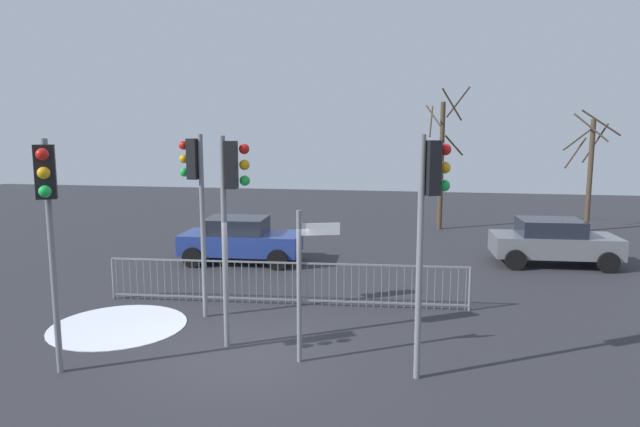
# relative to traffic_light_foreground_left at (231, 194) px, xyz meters

# --- Properties ---
(ground_plane) EXTENTS (60.00, 60.00, 0.00)m
(ground_plane) POSITION_rel_traffic_light_foreground_left_xyz_m (0.37, -0.32, -3.04)
(ground_plane) COLOR #2D2D33
(traffic_light_foreground_left) EXTENTS (0.56, 0.35, 4.15)m
(traffic_light_foreground_left) POSITION_rel_traffic_light_foreground_left_xyz_m (0.00, 0.00, 0.00)
(traffic_light_foreground_left) COLOR slate
(traffic_light_foreground_left) RESTS_ON ground
(traffic_light_mid_right) EXTENTS (0.57, 0.34, 4.17)m
(traffic_light_mid_right) POSITION_rel_traffic_light_foreground_left_xyz_m (-1.39, 1.60, 0.02)
(traffic_light_mid_right) COLOR slate
(traffic_light_mid_right) RESTS_ON ground
(traffic_light_foreground_right) EXTENTS (0.42, 0.51, 4.11)m
(traffic_light_foreground_right) POSITION_rel_traffic_light_foreground_left_xyz_m (-2.58, -1.83, -0.03)
(traffic_light_foreground_right) COLOR slate
(traffic_light_foreground_right) RESTS_ON ground
(traffic_light_mid_left) EXTENTS (0.53, 0.41, 4.19)m
(traffic_light_mid_left) POSITION_rel_traffic_light_foreground_left_xyz_m (3.71, -0.77, 0.03)
(traffic_light_mid_left) COLOR slate
(traffic_light_mid_left) RESTS_ON ground
(direction_sign_post) EXTENTS (0.76, 0.28, 2.84)m
(direction_sign_post) POSITION_rel_traffic_light_foreground_left_xyz_m (1.50, -0.49, -1.45)
(direction_sign_post) COLOR slate
(direction_sign_post) RESTS_ON ground
(pedestrian_guard_railing) EXTENTS (8.90, 0.69, 1.07)m
(pedestrian_guard_railing) POSITION_rel_traffic_light_foreground_left_xyz_m (0.36, 2.80, -2.49)
(pedestrian_guard_railing) COLOR slate
(pedestrian_guard_railing) RESTS_ON ground
(car_grey_near) EXTENTS (3.88, 2.09, 1.47)m
(car_grey_near) POSITION_rel_traffic_light_foreground_left_xyz_m (7.76, 8.32, -2.28)
(car_grey_near) COLOR slate
(car_grey_near) RESTS_ON ground
(car_blue_trailing) EXTENTS (3.89, 2.11, 1.47)m
(car_blue_trailing) POSITION_rel_traffic_light_foreground_left_xyz_m (-2.14, 6.89, -2.28)
(car_blue_trailing) COLOR navy
(car_blue_trailing) RESTS_ON ground
(bare_tree_left) EXTENTS (1.96, 2.00, 5.10)m
(bare_tree_left) POSITION_rel_traffic_light_foreground_left_xyz_m (10.59, 15.09, -0.37)
(bare_tree_left) COLOR #473828
(bare_tree_left) RESTS_ON ground
(bare_tree_centre) EXTENTS (1.83, 2.00, 6.08)m
(bare_tree_centre) POSITION_rel_traffic_light_foreground_left_xyz_m (4.45, 14.42, 0.01)
(bare_tree_centre) COLOR #473828
(bare_tree_centre) RESTS_ON ground
(snow_patch_kerb) EXTENTS (2.93, 2.93, 0.01)m
(snow_patch_kerb) POSITION_rel_traffic_light_foreground_left_xyz_m (-2.88, 0.64, -3.04)
(snow_patch_kerb) COLOR white
(snow_patch_kerb) RESTS_ON ground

